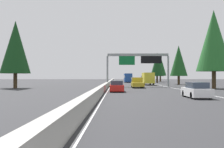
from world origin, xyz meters
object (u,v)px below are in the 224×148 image
conifer_right_far (157,64)px  conifer_right_distant (160,65)px  conifer_right_near (214,41)px  sedan_far_center (196,91)px  bus_distant_b (128,78)px  sign_gantry_overhead (139,60)px  sedan_mid_left (140,81)px  sedan_far_right (117,87)px  conifer_right_mid (179,61)px  pickup_distant_a (137,83)px  box_truck_mid_center (148,78)px  conifer_left_near (15,47)px

conifer_right_far → conifer_right_distant: bearing=-12.6°
conifer_right_near → conifer_right_far: (44.08, 2.60, -1.91)m
sedan_far_center → bus_distant_b: bearing=2.8°
sign_gantry_overhead → sedan_mid_left: bearing=-5.7°
sedan_far_right → conifer_right_mid: conifer_right_mid is taller
sign_gantry_overhead → conifer_right_far: (35.07, -9.22, 0.82)m
sedan_far_right → bus_distant_b: (57.91, -4.06, 1.03)m
sign_gantry_overhead → conifer_right_mid: conifer_right_mid is taller
sedan_far_center → sedan_far_right: bearing=36.9°
sedan_far_center → conifer_right_far: (63.52, -6.26, 5.46)m
sign_gantry_overhead → conifer_right_near: conifer_right_near is taller
sedan_far_right → pickup_distant_a: bearing=-16.2°
bus_distant_b → conifer_right_mid: bearing=-155.8°
pickup_distant_a → conifer_right_near: bearing=-104.4°
bus_distant_b → pickup_distant_a: size_ratio=2.05×
sedan_far_right → box_truck_mid_center: 30.11m
sedan_far_right → sedan_mid_left: same height
conifer_left_near → bus_distant_b: bearing=-24.4°
sedan_mid_left → sign_gantry_overhead: bearing=174.3°
bus_distant_b → conifer_right_far: 11.43m
box_truck_mid_center → bus_distant_b: 28.99m
conifer_right_near → conifer_right_mid: bearing=1.4°
box_truck_mid_center → conifer_right_distant: 45.93m
conifer_right_mid → sedan_mid_left: bearing=25.9°
sedan_mid_left → box_truck_mid_center: bearing=-179.9°
conifer_right_near → conifer_left_near: bearing=88.7°
bus_distant_b → conifer_right_far: size_ratio=1.14×
conifer_right_distant → conifer_left_near: size_ratio=0.95×
box_truck_mid_center → conifer_right_near: 22.38m
sedan_mid_left → conifer_right_near: (-39.36, -8.78, 7.37)m
sedan_far_right → box_truck_mid_center: (29.13, -7.54, 0.93)m
conifer_right_distant → sedan_far_right: bearing=166.1°
sedan_far_right → conifer_right_near: size_ratio=0.33×
sedan_far_center → conifer_right_mid: bearing=-11.3°
sedan_far_right → conifer_right_mid: (31.92, -15.75, 5.35)m
box_truck_mid_center → conifer_left_near: bearing=126.9°
bus_distant_b → pickup_distant_a: bearing=179.6°
sign_gantry_overhead → conifer_right_distant: (54.97, -13.65, 1.41)m
conifer_left_near → sedan_far_right: bearing=-120.5°
conifer_right_mid → conifer_right_far: bearing=5.4°
bus_distant_b → pickup_distant_a: (-45.12, 0.35, -0.80)m
sign_gantry_overhead → sedan_far_right: sign_gantry_overhead is taller
conifer_right_near → conifer_right_far: conifer_right_near is taller
sign_gantry_overhead → conifer_right_distant: 56.66m
bus_distant_b → sedan_far_center: bearing=-177.2°
conifer_right_far → conifer_left_near: bearing=144.3°
box_truck_mid_center → pickup_distant_a: 16.81m
bus_distant_b → conifer_right_distant: conifer_right_distant is taller
box_truck_mid_center → conifer_right_mid: (2.79, -8.21, 4.43)m
bus_distant_b → sign_gantry_overhead: bearing=-179.4°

